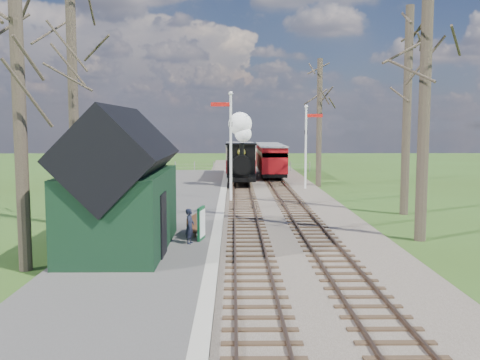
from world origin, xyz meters
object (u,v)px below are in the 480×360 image
object	(u,v)px
semaphore_far	(307,140)
bench	(194,226)
locomotive	(241,155)
red_carriage_b	(268,157)
red_carriage_a	(273,161)
semaphore_near	(230,138)
person	(190,226)
coach	(240,158)
sign_board	(201,223)
station_shed	(122,188)

from	to	relation	value
semaphore_far	bench	size ratio (longest dim) A/B	4.44
locomotive	red_carriage_b	xyz separation A→B (m)	(2.61, 10.72, -0.78)
red_carriage_b	bench	size ratio (longest dim) A/B	4.03
red_carriage_a	red_carriage_b	size ratio (longest dim) A/B	1.00
locomotive	red_carriage_a	xyz separation A→B (m)	(2.61, 5.22, -0.78)
semaphore_near	bench	bearing A→B (deg)	-97.68
bench	person	distance (m)	1.63
semaphore_near	semaphore_far	world-z (taller)	semaphore_near
red_carriage_b	coach	bearing A→B (deg)	-119.23
coach	bench	bearing A→B (deg)	-95.03
semaphore_near	sign_board	bearing A→B (deg)	-95.10
station_shed	coach	distance (m)	26.26
red_carriage_b	sign_board	world-z (taller)	red_carriage_b
semaphore_near	semaphore_far	distance (m)	7.91
station_shed	red_carriage_a	xyz separation A→B (m)	(6.90, 25.05, -0.75)
semaphore_far	red_carriage_a	distance (m)	7.49
station_shed	red_carriage_a	size ratio (longest dim) A/B	1.21
coach	bench	world-z (taller)	coach
locomotive	sign_board	bearing A→B (deg)	-95.28
red_carriage_b	semaphore_far	bearing A→B (deg)	-81.95
locomotive	person	distance (m)	19.29
red_carriage_b	station_shed	bearing A→B (deg)	-102.72
semaphore_far	coach	xyz separation A→B (m)	(-4.37, 7.90, -1.67)
sign_board	red_carriage_a	bearing A→B (deg)	79.67
coach	red_carriage_a	distance (m)	2.74
locomotive	coach	bearing A→B (deg)	89.89
semaphore_far	person	world-z (taller)	semaphore_far
semaphore_far	sign_board	world-z (taller)	semaphore_far
station_shed	locomotive	xyz separation A→B (m)	(4.29, 19.83, 0.03)
bench	red_carriage_b	bearing A→B (deg)	80.60
semaphore_near	person	bearing A→B (deg)	-96.65
bench	semaphore_far	bearing A→B (deg)	67.65
sign_board	bench	distance (m)	1.06
station_shed	red_carriage_b	bearing A→B (deg)	77.28
semaphore_near	locomotive	xyz separation A→B (m)	(0.76, 7.83, -1.32)
coach	red_carriage_b	size ratio (longest dim) A/B	1.55
bench	person	xyz separation A→B (m)	(-0.01, -1.60, 0.29)
bench	locomotive	bearing A→B (deg)	83.28
sign_board	semaphore_far	bearing A→B (deg)	69.89
station_shed	person	distance (m)	2.74
coach	semaphore_far	bearing A→B (deg)	-61.03
semaphore_near	bench	world-z (taller)	semaphore_near
locomotive	bench	size ratio (longest dim) A/B	3.91
coach	sign_board	size ratio (longest dim) A/B	6.70
red_carriage_a	coach	bearing A→B (deg)	161.83
coach	person	world-z (taller)	coach
semaphore_near	person	xyz separation A→B (m)	(-1.32, -11.29, -2.80)
semaphore_far	locomotive	xyz separation A→B (m)	(-4.39, 1.83, -1.05)
red_carriage_b	bench	world-z (taller)	red_carriage_b
station_shed	bench	xyz separation A→B (m)	(2.22, 2.31, -1.74)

